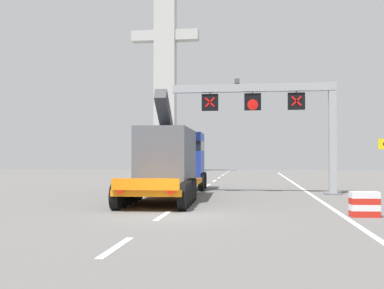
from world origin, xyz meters
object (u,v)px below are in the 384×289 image
Objects in this scene: overhead_lane_gantry at (276,106)px; crash_barrier_striped at (365,204)px; bridge_pylon_distant at (165,59)px; heavy_haul_truck_orange at (174,159)px.

overhead_lane_gantry is 11.10m from crash_barrier_striped.
overhead_lane_gantry is 9.29× the size of crash_barrier_striped.
crash_barrier_striped is 0.04× the size of bridge_pylon_distant.
bridge_pylon_distant is (-15.56, 44.48, 14.67)m from crash_barrier_striped.
crash_barrier_striped is 49.35m from bridge_pylon_distant.
overhead_lane_gantry is 38.39m from bridge_pylon_distant.
bridge_pylon_distant is at bearing 101.31° from heavy_haul_truck_orange.
overhead_lane_gantry is 0.68× the size of heavy_haul_truck_orange.
heavy_haul_truck_orange is at bearing -78.69° from bridge_pylon_distant.
crash_barrier_striped is (8.33, -8.32, -1.54)m from heavy_haul_truck_orange.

